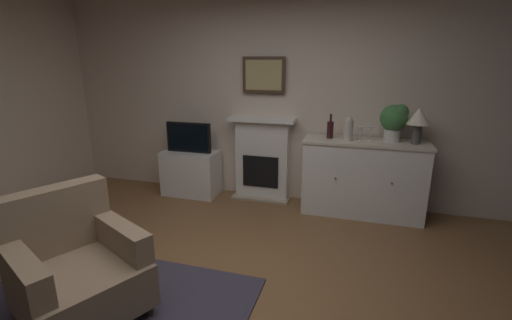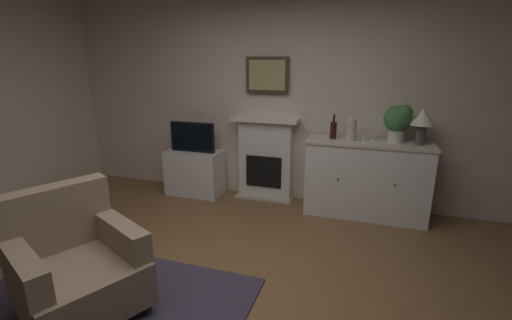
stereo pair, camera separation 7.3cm
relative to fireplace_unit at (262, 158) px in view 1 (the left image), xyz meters
name	(u,v)px [view 1 (the left image)]	position (x,y,z in m)	size (l,w,h in m)	color
ground_plane	(219,308)	(0.27, -2.21, -0.60)	(6.34, 4.73, 0.10)	brown
wall_rear	(286,92)	(0.27, 0.13, 0.86)	(6.34, 0.06, 2.82)	beige
area_rug	(101,312)	(-0.52, -2.56, -0.54)	(2.13, 1.48, 0.02)	#383342
fireplace_unit	(262,158)	(0.00, 0.00, 0.00)	(0.87, 0.30, 1.10)	white
framed_picture	(264,75)	(0.00, 0.05, 1.08)	(0.55, 0.04, 0.45)	#473323
sideboard_cabinet	(363,178)	(1.29, -0.18, -0.09)	(1.42, 0.49, 0.91)	white
table_lamp	(419,119)	(1.82, -0.18, 0.64)	(0.26, 0.26, 0.40)	#4C4742
wine_bottle	(330,129)	(0.88, -0.16, 0.47)	(0.08, 0.08, 0.29)	#331419
wine_glass_left	(361,131)	(1.22, -0.22, 0.48)	(0.07, 0.07, 0.16)	silver
wine_glass_center	(371,130)	(1.33, -0.15, 0.48)	(0.07, 0.07, 0.16)	silver
vase_decorative	(348,129)	(1.09, -0.23, 0.50)	(0.11, 0.11, 0.28)	beige
tv_cabinet	(191,173)	(-0.97, -0.16, -0.24)	(0.75, 0.42, 0.61)	white
tv_set	(189,137)	(-0.98, -0.19, 0.26)	(0.62, 0.07, 0.40)	black
potted_plant_small	(395,119)	(1.58, -0.13, 0.62)	(0.30, 0.30, 0.43)	beige
armchair	(75,267)	(-0.67, -2.59, -0.17)	(1.06, 1.04, 0.92)	#8C7259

